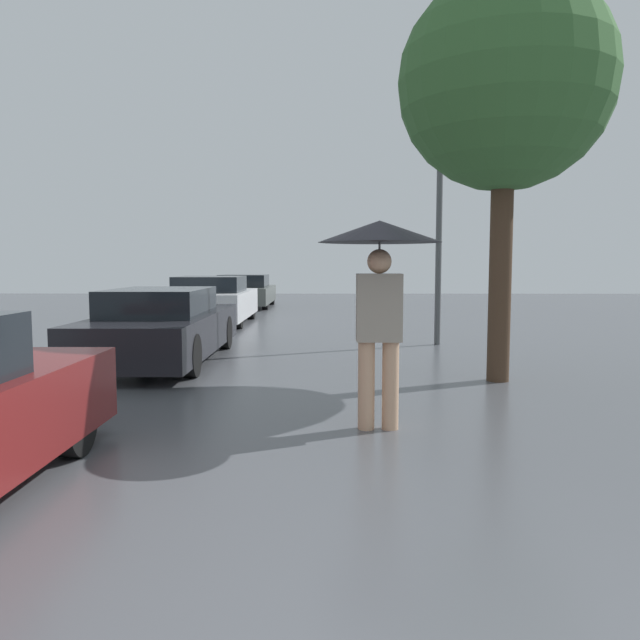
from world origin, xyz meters
name	(u,v)px	position (x,y,z in m)	size (l,w,h in m)	color
pedestrian	(379,262)	(-0.05, 3.81, 1.54)	(1.12, 1.12, 1.91)	tan
parked_car_second	(163,327)	(-3.06, 7.79, 0.54)	(1.63, 4.59, 1.14)	black
parked_car_third	(212,301)	(-3.42, 13.94, 0.58)	(1.87, 4.13, 1.21)	silver
parked_car_farthest	(245,292)	(-3.37, 20.08, 0.54)	(1.86, 4.17, 1.14)	#4C514C
tree	(505,85)	(1.72, 6.20, 3.76)	(2.69, 2.69, 5.13)	#473323
street_lamp	(440,149)	(1.58, 9.85, 3.63)	(0.37, 0.37, 5.26)	#515456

